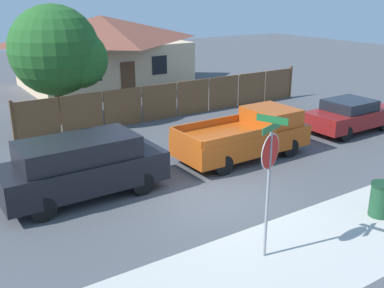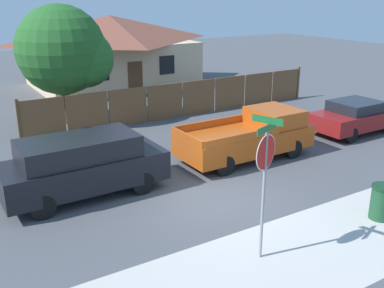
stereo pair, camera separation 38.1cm
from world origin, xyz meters
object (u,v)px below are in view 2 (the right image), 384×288
Objects in this scene: house at (111,50)px; parked_sedan at (357,116)px; oak_tree at (66,52)px; trash_bin at (381,202)px; red_suv at (83,165)px; stop_sign at (265,165)px; orange_pickup at (250,136)px.

house is 2.37× the size of parked_sedan.
oak_tree is at bearing 140.91° from parked_sedan.
parked_sedan is at bearing 43.98° from trash_bin.
trash_bin is (4.23, -13.53, -2.79)m from oak_tree.
house is 2.08× the size of red_suv.
trash_bin is at bearing -42.21° from red_suv.
red_suv is (-2.08, -7.95, -2.29)m from oak_tree.
stop_sign is 3.48× the size of trash_bin.
trash_bin is at bearing -92.01° from house.
oak_tree is at bearing 117.11° from orange_pickup.
stop_sign is at bearing 176.51° from trash_bin.
house is at bearing 64.52° from red_suv.
red_suv reaches higher than orange_pickup.
stop_sign reaches higher than orange_pickup.
house reaches higher than orange_pickup.
house is 2.00× the size of orange_pickup.
orange_pickup reaches higher than parked_sedan.
trash_bin is (-0.73, -20.82, -1.81)m from house.
stop_sign reaches higher than red_suv.
orange_pickup is (-0.78, -15.23, -1.47)m from house.
stop_sign is at bearing -66.91° from red_suv.
trash_bin is (3.95, -0.24, -1.80)m from stop_sign.
orange_pickup is 6.78m from stop_sign.
trash_bin is at bearing -23.93° from stop_sign.
stop_sign is (0.28, -13.29, -0.99)m from oak_tree.
trash_bin is at bearing -72.64° from oak_tree.
orange_pickup is 5.60m from trash_bin.
house is at bearing 86.40° from orange_pickup.
orange_pickup is at bearing 90.48° from trash_bin.
oak_tree reaches higher than house.
orange_pickup is (4.18, -7.94, -2.45)m from oak_tree.
parked_sedan is (5.06, -15.23, -1.55)m from house.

